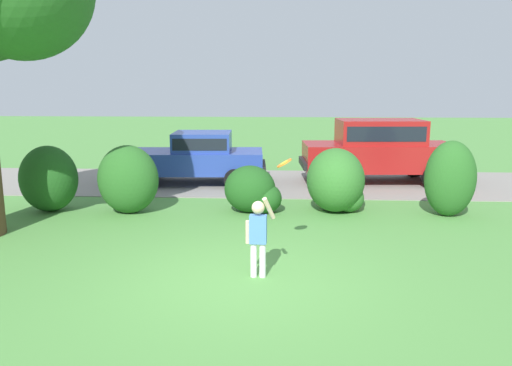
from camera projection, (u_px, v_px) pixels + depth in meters
The scene contains 11 objects.
ground_plane at pixel (239, 280), 7.74m from camera, with size 80.00×80.00×0.00m, color #518E42.
driveway_strip at pixel (261, 183), 15.38m from camera, with size 28.00×4.40×0.02m, color gray.
shrub_near_tree at pixel (49, 179), 11.81m from camera, with size 1.33×1.24×1.56m.
shrub_centre_left at pixel (128, 179), 11.66m from camera, with size 1.41×1.13×1.59m.
shrub_centre at pixel (253, 191), 11.77m from camera, with size 1.35×1.02×1.10m.
shrub_centre_right at pixel (337, 182), 11.82m from camera, with size 1.35×1.60×1.50m.
shrub_far_end at pixel (450, 179), 11.37m from camera, with size 1.14×0.94×1.72m.
parked_sedan at pixel (195, 156), 15.13m from camera, with size 4.49×2.28×1.56m.
parked_suv at pixel (379, 148), 15.25m from camera, with size 4.80×2.31×1.92m.
child_thrower at pixel (258, 232), 7.73m from camera, with size 0.46×0.26×1.29m.
frisbee at pixel (284, 163), 8.48m from camera, with size 0.26×0.28×0.17m.
Camera 1 is at (0.66, -7.28, 2.94)m, focal length 35.39 mm.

